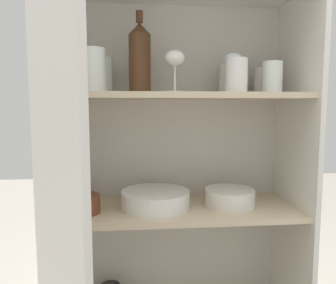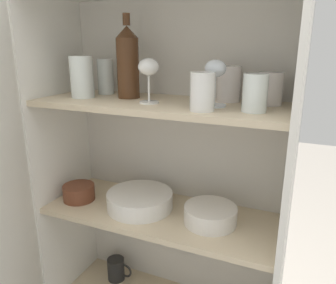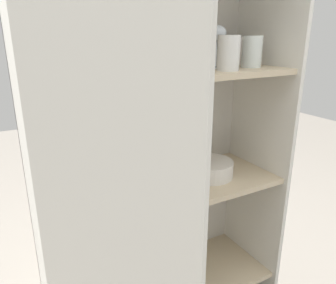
# 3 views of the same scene
# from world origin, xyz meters

# --- Properties ---
(cupboard_back_panel) EXTENTS (0.90, 0.02, 1.50)m
(cupboard_back_panel) POSITION_xyz_m (0.00, 0.34, 0.75)
(cupboard_back_panel) COLOR silver
(cupboard_back_panel) RESTS_ON ground_plane
(cupboard_side_left) EXTENTS (0.02, 0.37, 1.50)m
(cupboard_side_left) POSITION_xyz_m (-0.44, 0.16, 0.75)
(cupboard_side_left) COLOR white
(cupboard_side_left) RESTS_ON ground_plane
(cupboard_side_right) EXTENTS (0.02, 0.37, 1.50)m
(cupboard_side_right) POSITION_xyz_m (0.44, 0.16, 0.75)
(cupboard_side_right) COLOR white
(cupboard_side_right) RESTS_ON ground_plane
(shelf_board_middle) EXTENTS (0.86, 0.33, 0.02)m
(shelf_board_middle) POSITION_xyz_m (0.00, 0.16, 0.72)
(shelf_board_middle) COLOR beige
(shelf_board_upper) EXTENTS (0.86, 0.33, 0.02)m
(shelf_board_upper) POSITION_xyz_m (0.00, 0.16, 1.14)
(shelf_board_upper) COLOR beige
(cupboard_door) EXTENTS (0.22, 0.40, 1.50)m
(cupboard_door) POSITION_xyz_m (-0.34, -0.22, 0.75)
(cupboard_door) COLOR silver
(cupboard_door) RESTS_ON ground_plane
(tumbler_glass_0) EXTENTS (0.08, 0.08, 0.15)m
(tumbler_glass_0) POSITION_xyz_m (-0.29, 0.14, 1.22)
(tumbler_glass_0) COLOR white
(tumbler_glass_0) RESTS_ON shelf_board_upper
(tumbler_glass_1) EXTENTS (0.08, 0.08, 0.12)m
(tumbler_glass_1) POSITION_xyz_m (0.21, 0.26, 1.21)
(tumbler_glass_1) COLOR silver
(tumbler_glass_1) RESTS_ON shelf_board_upper
(tumbler_glass_2) EXTENTS (0.07, 0.07, 0.11)m
(tumbler_glass_2) POSITION_xyz_m (0.18, 0.07, 1.20)
(tumbler_glass_2) COLOR white
(tumbler_glass_2) RESTS_ON shelf_board_upper
(tumbler_glass_3) EXTENTS (0.06, 0.06, 0.13)m
(tumbler_glass_3) POSITION_xyz_m (-0.27, 0.25, 1.22)
(tumbler_glass_3) COLOR white
(tumbler_glass_3) RESTS_ON shelf_board_upper
(tumbler_glass_4) EXTENTS (0.07, 0.07, 0.11)m
(tumbler_glass_4) POSITION_xyz_m (0.32, 0.12, 1.20)
(tumbler_glass_4) COLOR white
(tumbler_glass_4) RESTS_ON shelf_board_upper
(tumbler_glass_5) EXTENTS (0.08, 0.08, 0.10)m
(tumbler_glass_5) POSITION_xyz_m (0.35, 0.25, 1.20)
(tumbler_glass_5) COLOR silver
(tumbler_glass_5) RESTS_ON shelf_board_upper
(wine_glass_0) EXTENTS (0.07, 0.07, 0.14)m
(wine_glass_0) POSITION_xyz_m (0.19, 0.15, 1.25)
(wine_glass_0) COLOR white
(wine_glass_0) RESTS_ON shelf_board_upper
(wine_glass_1) EXTENTS (0.07, 0.07, 0.14)m
(wine_glass_1) POSITION_xyz_m (-0.02, 0.12, 1.26)
(wine_glass_1) COLOR white
(wine_glass_1) RESTS_ON shelf_board_upper
(wine_bottle) EXTENTS (0.08, 0.08, 0.29)m
(wine_bottle) POSITION_xyz_m (-0.14, 0.20, 1.28)
(wine_bottle) COLOR #4C2D19
(wine_bottle) RESTS_ON shelf_board_upper
(plate_stack_white) EXTENTS (0.25, 0.25, 0.06)m
(plate_stack_white) POSITION_xyz_m (-0.08, 0.16, 0.76)
(plate_stack_white) COLOR white
(plate_stack_white) RESTS_ON shelf_board_middle
(mixing_bowl_large) EXTENTS (0.19, 0.19, 0.06)m
(mixing_bowl_large) POSITION_xyz_m (0.20, 0.16, 0.77)
(mixing_bowl_large) COLOR silver
(mixing_bowl_large) RESTS_ON shelf_board_middle
(serving_bowl_small) EXTENTS (0.13, 0.13, 0.06)m
(serving_bowl_small) POSITION_xyz_m (-0.34, 0.13, 0.77)
(serving_bowl_small) COLOR brown
(serving_bowl_small) RESTS_ON shelf_board_middle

